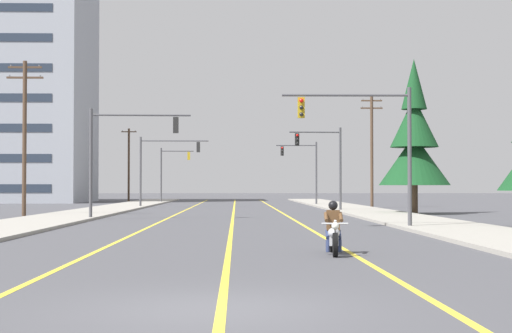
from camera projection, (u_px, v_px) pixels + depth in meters
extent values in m
plane|color=#47474C|center=(210.00, 309.00, 11.80)|extent=(400.00, 400.00, 0.00)
cube|color=yellow|center=(234.00, 212.00, 56.78)|extent=(0.16, 100.00, 0.01)
cube|color=yellow|center=(182.00, 212.00, 56.68)|extent=(0.16, 100.00, 0.01)
cube|color=yellow|center=(280.00, 212.00, 56.86)|extent=(0.16, 100.00, 0.01)
cube|color=#9E998E|center=(375.00, 213.00, 52.01)|extent=(4.40, 110.00, 0.14)
cube|color=#9E998E|center=(85.00, 213.00, 51.54)|extent=(4.40, 110.00, 0.14)
cylinder|color=black|center=(335.00, 245.00, 20.40)|extent=(0.17, 0.65, 0.64)
cylinder|color=black|center=(332.00, 241.00, 21.95)|extent=(0.17, 0.65, 0.64)
cylinder|color=silver|center=(335.00, 233.00, 20.51)|extent=(0.09, 0.33, 0.68)
sphere|color=white|center=(335.00, 226.00, 20.37)|extent=(0.20, 0.20, 0.20)
cylinder|color=silver|center=(335.00, 224.00, 20.57)|extent=(0.70, 0.09, 0.04)
ellipsoid|color=#B7BABF|center=(334.00, 233.00, 21.07)|extent=(0.36, 0.58, 0.28)
cube|color=silver|center=(334.00, 241.00, 21.18)|extent=(0.27, 0.46, 0.24)
cube|color=black|center=(333.00, 234.00, 21.50)|extent=(0.32, 0.54, 0.12)
cube|color=#B7BABF|center=(332.00, 230.00, 21.91)|extent=(0.23, 0.37, 0.08)
cylinder|color=silver|center=(328.00, 242.00, 21.58)|extent=(0.12, 0.55, 0.08)
cube|color=brown|center=(333.00, 220.00, 21.47)|extent=(0.38, 0.27, 0.56)
sphere|color=black|center=(333.00, 205.00, 21.46)|extent=(0.26, 0.26, 0.26)
cylinder|color=navy|center=(338.00, 234.00, 21.32)|extent=(0.17, 0.45, 0.30)
cylinder|color=navy|center=(340.00, 246.00, 21.13)|extent=(0.12, 0.16, 0.35)
cylinder|color=brown|center=(341.00, 217.00, 21.21)|extent=(0.14, 0.53, 0.27)
cylinder|color=navy|center=(328.00, 234.00, 21.33)|extent=(0.17, 0.45, 0.30)
cylinder|color=navy|center=(328.00, 246.00, 21.14)|extent=(0.12, 0.16, 0.35)
cylinder|color=brown|center=(326.00, 217.00, 21.23)|extent=(0.14, 0.53, 0.27)
cylinder|color=#47474C|center=(410.00, 158.00, 34.19)|extent=(0.18, 0.18, 6.20)
cylinder|color=#47474C|center=(346.00, 95.00, 34.22)|extent=(5.60, 0.18, 0.11)
cube|color=#B79319|center=(301.00, 108.00, 34.19)|extent=(0.30, 0.24, 0.90)
sphere|color=red|center=(301.00, 100.00, 34.04)|extent=(0.18, 0.18, 0.18)
sphere|color=black|center=(301.00, 107.00, 34.03)|extent=(0.18, 0.18, 0.18)
sphere|color=black|center=(301.00, 114.00, 34.02)|extent=(0.18, 0.18, 0.18)
cylinder|color=#47474C|center=(91.00, 164.00, 43.56)|extent=(0.18, 0.18, 6.20)
cylinder|color=#47474C|center=(141.00, 115.00, 43.78)|extent=(5.55, 0.28, 0.11)
cube|color=black|center=(176.00, 125.00, 43.88)|extent=(0.31, 0.25, 0.90)
sphere|color=red|center=(176.00, 120.00, 44.04)|extent=(0.18, 0.18, 0.18)
sphere|color=black|center=(176.00, 125.00, 44.03)|extent=(0.18, 0.18, 0.18)
sphere|color=black|center=(176.00, 131.00, 44.03)|extent=(0.18, 0.18, 0.18)
cylinder|color=#47474C|center=(340.00, 169.00, 57.57)|extent=(0.18, 0.18, 6.20)
cylinder|color=#47474C|center=(315.00, 132.00, 57.47)|extent=(3.78, 0.35, 0.11)
cube|color=black|center=(297.00, 139.00, 57.34)|extent=(0.31, 0.26, 0.90)
sphere|color=red|center=(297.00, 135.00, 57.20)|extent=(0.18, 0.18, 0.18)
sphere|color=black|center=(297.00, 139.00, 57.19)|extent=(0.18, 0.18, 0.18)
sphere|color=black|center=(297.00, 143.00, 57.18)|extent=(0.18, 0.18, 0.18)
cylinder|color=#47474C|center=(141.00, 172.00, 68.33)|extent=(0.18, 0.18, 6.20)
cylinder|color=#47474C|center=(175.00, 141.00, 68.48)|extent=(5.94, 0.12, 0.11)
cube|color=black|center=(198.00, 147.00, 68.52)|extent=(0.30, 0.24, 0.90)
sphere|color=red|center=(198.00, 144.00, 68.69)|extent=(0.18, 0.18, 0.18)
sphere|color=black|center=(198.00, 147.00, 68.68)|extent=(0.18, 0.18, 0.18)
sphere|color=black|center=(198.00, 151.00, 68.67)|extent=(0.18, 0.18, 0.18)
cylinder|color=#47474C|center=(316.00, 174.00, 76.05)|extent=(0.18, 0.18, 6.20)
cylinder|color=#47474C|center=(296.00, 145.00, 76.11)|extent=(3.91, 0.18, 0.11)
cube|color=black|center=(282.00, 151.00, 76.08)|extent=(0.30, 0.25, 0.90)
sphere|color=red|center=(282.00, 148.00, 75.93)|extent=(0.18, 0.18, 0.18)
sphere|color=black|center=(282.00, 151.00, 75.93)|extent=(0.18, 0.18, 0.18)
sphere|color=black|center=(282.00, 154.00, 75.92)|extent=(0.18, 0.18, 0.18)
cylinder|color=#47474C|center=(161.00, 175.00, 88.19)|extent=(0.18, 0.18, 6.20)
cylinder|color=#47474C|center=(177.00, 151.00, 88.37)|extent=(3.66, 0.26, 0.11)
cube|color=#B79319|center=(189.00, 156.00, 88.44)|extent=(0.31, 0.25, 0.90)
sphere|color=red|center=(189.00, 153.00, 88.61)|extent=(0.18, 0.18, 0.18)
sphere|color=black|center=(189.00, 156.00, 88.60)|extent=(0.18, 0.18, 0.18)
sphere|color=black|center=(189.00, 159.00, 88.59)|extent=(0.18, 0.18, 0.18)
cylinder|color=#4C3828|center=(24.00, 138.00, 48.85)|extent=(0.26, 0.26, 9.73)
cube|color=#4C3828|center=(25.00, 67.00, 48.96)|extent=(2.10, 0.12, 0.12)
cylinder|color=slate|center=(11.00, 66.00, 48.95)|extent=(0.08, 0.08, 0.12)
cylinder|color=slate|center=(39.00, 66.00, 48.99)|extent=(0.08, 0.08, 0.12)
cube|color=#4C3828|center=(25.00, 78.00, 48.95)|extent=(2.28, 0.12, 0.12)
cylinder|color=slate|center=(10.00, 76.00, 48.93)|extent=(0.08, 0.08, 0.12)
cylinder|color=slate|center=(40.00, 76.00, 48.97)|extent=(0.08, 0.08, 0.12)
cylinder|color=#4C3828|center=(372.00, 152.00, 67.57)|extent=(0.26, 0.26, 9.69)
cube|color=#4C3828|center=(372.00, 101.00, 67.69)|extent=(1.82, 0.12, 0.12)
cylinder|color=slate|center=(363.00, 100.00, 67.67)|extent=(0.08, 0.08, 0.12)
cylinder|color=slate|center=(380.00, 100.00, 67.71)|extent=(0.08, 0.08, 0.12)
cube|color=#4C3828|center=(372.00, 108.00, 67.67)|extent=(1.90, 0.12, 0.12)
cylinder|color=slate|center=(362.00, 107.00, 67.65)|extent=(0.08, 0.08, 0.12)
cylinder|color=slate|center=(381.00, 107.00, 67.69)|extent=(0.08, 0.08, 0.12)
cylinder|color=#4C3828|center=(129.00, 165.00, 95.31)|extent=(0.26, 0.26, 8.93)
cube|color=#4C3828|center=(129.00, 132.00, 95.41)|extent=(1.85, 0.12, 0.12)
cylinder|color=slate|center=(123.00, 131.00, 95.40)|extent=(0.08, 0.08, 0.12)
cylinder|color=slate|center=(135.00, 131.00, 95.44)|extent=(0.08, 0.08, 0.12)
cylinder|color=#4C3828|center=(415.00, 200.00, 52.05)|extent=(0.43, 0.43, 1.93)
cone|color=#14421E|center=(414.00, 160.00, 52.12)|extent=(4.73, 4.73, 3.39)
cone|color=#14421E|center=(414.00, 122.00, 52.19)|extent=(3.21, 3.21, 3.39)
cone|color=#14421E|center=(414.00, 84.00, 52.25)|extent=(1.70, 1.70, 3.39)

